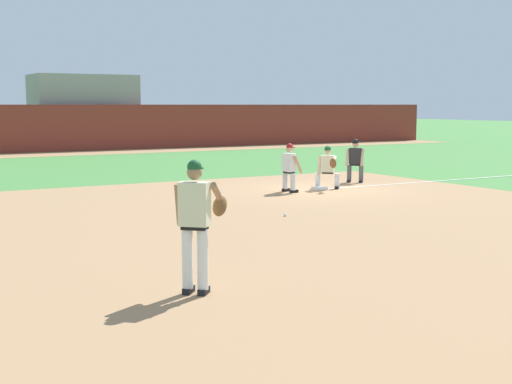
% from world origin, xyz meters
% --- Properties ---
extents(ground_plane, '(160.00, 160.00, 0.00)m').
position_xyz_m(ground_plane, '(0.00, 0.00, 0.00)').
color(ground_plane, '#47843D').
extents(infield_dirt_patch, '(18.00, 18.00, 0.01)m').
position_xyz_m(infield_dirt_patch, '(-4.25, -4.56, 0.00)').
color(infield_dirt_patch, '#A87F56').
rests_on(infield_dirt_patch, ground).
extents(warning_track_strip, '(48.00, 3.20, 0.01)m').
position_xyz_m(warning_track_strip, '(0.00, 20.00, 0.00)').
color(warning_track_strip, '#A87F56').
rests_on(warning_track_strip, ground).
extents(foul_line_stripe, '(14.60, 0.10, 0.00)m').
position_xyz_m(foul_line_stripe, '(7.30, 0.00, 0.01)').
color(foul_line_stripe, white).
rests_on(foul_line_stripe, ground).
extents(first_base_bag, '(0.38, 0.38, 0.09)m').
position_xyz_m(first_base_bag, '(0.00, 0.00, 0.04)').
color(first_base_bag, white).
rests_on(first_base_bag, ground).
extents(baseball, '(0.07, 0.07, 0.07)m').
position_xyz_m(baseball, '(-3.72, -3.90, 0.04)').
color(baseball, white).
rests_on(baseball, ground).
extents(pitcher, '(0.85, 0.55, 1.86)m').
position_xyz_m(pitcher, '(-8.46, -9.09, 1.06)').
color(pitcher, black).
rests_on(pitcher, ground).
extents(first_baseman, '(0.72, 1.09, 1.34)m').
position_xyz_m(first_baseman, '(0.34, 0.05, 0.73)').
color(first_baseman, black).
rests_on(first_baseman, ground).
extents(baserunner, '(0.45, 0.60, 1.46)m').
position_xyz_m(baserunner, '(-1.13, -0.05, 0.79)').
color(baserunner, black).
rests_on(baserunner, ground).
extents(umpire, '(0.67, 0.67, 1.46)m').
position_xyz_m(umpire, '(2.21, 1.07, 0.79)').
color(umpire, black).
rests_on(umpire, ground).
extents(outfield_wall, '(48.00, 0.50, 2.60)m').
position_xyz_m(outfield_wall, '(0.00, 22.00, 1.30)').
color(outfield_wall, maroon).
rests_on(outfield_wall, ground).
extents(stadium_seating_block, '(5.95, 3.35, 4.35)m').
position_xyz_m(stadium_seating_block, '(0.00, 24.47, 2.20)').
color(stadium_seating_block, gray).
rests_on(stadium_seating_block, ground).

